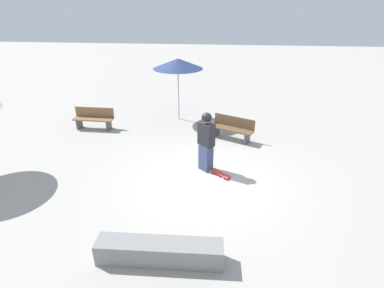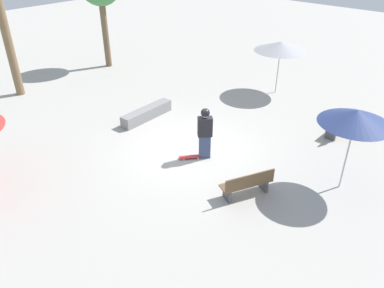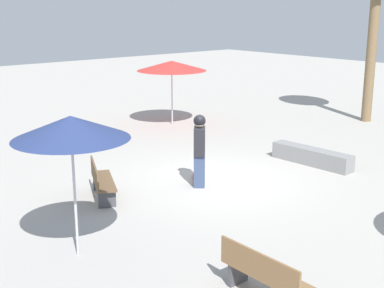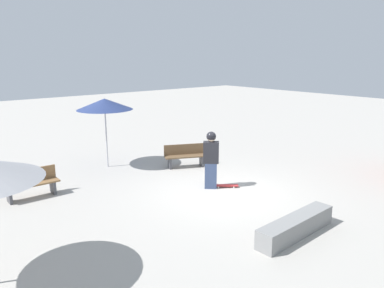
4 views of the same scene
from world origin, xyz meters
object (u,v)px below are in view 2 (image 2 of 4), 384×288
concrete_ledge (147,113)px  shade_umbrella_navy (356,117)px  shade_umbrella_grey (281,46)px  bench_near (340,124)px  skater_main (205,131)px  skateboard (191,157)px  bench_far (247,184)px

concrete_ledge → shade_umbrella_navy: (0.76, -7.94, 2.16)m
shade_umbrella_navy → shade_umbrella_grey: bearing=45.7°
bench_near → skater_main: bearing=149.9°
concrete_ledge → shade_umbrella_grey: 6.86m
concrete_ledge → bench_near: bench_near is taller
skateboard → shade_umbrella_grey: size_ratio=0.30×
skater_main → concrete_ledge: size_ratio=0.73×
concrete_ledge → skater_main: bearing=-100.3°
skateboard → shade_umbrella_navy: 5.41m
skater_main → skateboard: (-0.41, 0.28, -0.93)m
bench_near → bench_far: (-5.54, 0.48, 0.00)m
concrete_ledge → shade_umbrella_grey: shade_umbrella_grey is taller
bench_far → concrete_ledge: bearing=101.3°
skater_main → concrete_ledge: (0.67, 3.70, -0.76)m
bench_near → shade_umbrella_grey: size_ratio=0.66×
skateboard → bench_near: size_ratio=0.46×
skater_main → shade_umbrella_navy: (1.44, -4.24, 1.41)m
shade_umbrella_grey → shade_umbrella_navy: size_ratio=0.94×
skater_main → bench_far: 2.56m
concrete_ledge → bench_far: bench_far is taller
skateboard → concrete_ledge: 3.60m
skateboard → shade_umbrella_navy: (1.85, -4.52, 2.34)m
shade_umbrella_navy → bench_far: bearing=140.3°
shade_umbrella_grey → skater_main: bearing=-169.9°
skater_main → shade_umbrella_grey: size_ratio=0.75×
bench_near → bench_far: same height
concrete_ledge → bench_far: 6.24m
bench_near → shade_umbrella_grey: (2.05, 4.02, 1.81)m
skater_main → concrete_ledge: bearing=-57.1°
shade_umbrella_grey → shade_umbrella_navy: shade_umbrella_navy is taller
concrete_ledge → shade_umbrella_grey: bearing=-22.5°
bench_far → shade_umbrella_navy: bearing=-14.2°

